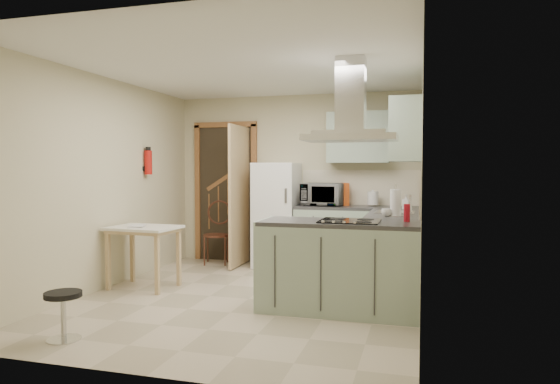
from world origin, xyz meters
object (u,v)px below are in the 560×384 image
(bentwood_chair, at_px, (216,235))
(stool, at_px, (63,316))
(fridge, at_px, (277,215))
(microwave, at_px, (323,194))
(peninsula, at_px, (340,266))
(drop_leaf_table, at_px, (144,257))
(extractor_hood, at_px, (350,138))

(bentwood_chair, height_order, stool, bentwood_chair)
(fridge, relative_size, microwave, 2.65)
(microwave, bearing_deg, fridge, -171.47)
(peninsula, bearing_deg, fridge, 121.74)
(peninsula, xyz_separation_m, bentwood_chair, (-2.15, 1.94, -0.02))
(drop_leaf_table, xyz_separation_m, stool, (0.32, -1.78, -0.16))
(bentwood_chair, bearing_deg, drop_leaf_table, -113.08)
(peninsula, distance_m, microwave, 2.16)
(stool, bearing_deg, peninsula, 35.21)
(drop_leaf_table, bearing_deg, stool, -76.59)
(stool, relative_size, microwave, 0.72)
(bentwood_chair, height_order, microwave, microwave)
(drop_leaf_table, xyz_separation_m, bentwood_chair, (0.23, 1.62, 0.06))
(extractor_hood, xyz_separation_m, stool, (-2.17, -1.46, -1.52))
(fridge, distance_m, extractor_hood, 2.57)
(stool, bearing_deg, fridge, 76.21)
(fridge, distance_m, peninsula, 2.35)
(microwave, bearing_deg, extractor_hood, -64.50)
(extractor_hood, bearing_deg, peninsula, 180.00)
(peninsula, bearing_deg, extractor_hood, 0.00)
(peninsula, relative_size, microwave, 2.74)
(extractor_hood, distance_m, drop_leaf_table, 2.85)
(stool, xyz_separation_m, microwave, (1.52, 3.45, 0.85))
(microwave, bearing_deg, drop_leaf_table, -130.24)
(stool, bearing_deg, extractor_hood, 33.95)
(bentwood_chair, distance_m, stool, 3.41)
(drop_leaf_table, bearing_deg, bentwood_chair, 85.09)
(peninsula, bearing_deg, drop_leaf_table, 172.38)
(drop_leaf_table, bearing_deg, extractor_hood, -4.02)
(drop_leaf_table, height_order, stool, drop_leaf_table)
(fridge, relative_size, bentwood_chair, 1.76)
(extractor_hood, xyz_separation_m, microwave, (-0.65, 1.99, -0.66))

